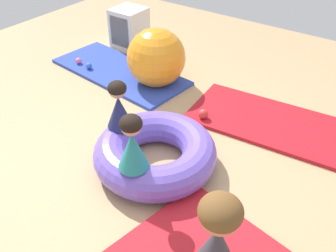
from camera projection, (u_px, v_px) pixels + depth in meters
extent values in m
plane|color=tan|center=(143.00, 168.00, 3.44)|extent=(8.00, 8.00, 0.00)
cube|color=#B21923|center=(274.00, 124.00, 3.98)|extent=(1.88, 1.03, 0.04)
cube|color=#2D47B7|center=(119.00, 72.00, 4.92)|extent=(1.95, 0.98, 0.04)
torus|color=#7056D1|center=(155.00, 153.00, 3.38)|extent=(1.12, 1.12, 0.31)
cone|color=navy|center=(119.00, 111.00, 3.36)|extent=(0.31, 0.31, 0.31)
sphere|color=tan|center=(117.00, 90.00, 3.22)|extent=(0.16, 0.16, 0.16)
ellipsoid|color=black|center=(117.00, 88.00, 3.22)|extent=(0.17, 0.17, 0.13)
cone|color=teal|center=(133.00, 150.00, 2.91)|extent=(0.34, 0.34, 0.33)
sphere|color=tan|center=(131.00, 125.00, 2.76)|extent=(0.16, 0.16, 0.16)
ellipsoid|color=black|center=(131.00, 124.00, 2.75)|extent=(0.18, 0.18, 0.14)
sphere|color=tan|center=(220.00, 215.00, 2.16)|extent=(0.25, 0.25, 0.25)
ellipsoid|color=brown|center=(221.00, 212.00, 2.14)|extent=(0.27, 0.27, 0.21)
sphere|color=pink|center=(79.00, 61.00, 5.04)|extent=(0.08, 0.08, 0.08)
sphere|color=red|center=(203.00, 114.00, 3.99)|extent=(0.11, 0.11, 0.11)
sphere|color=blue|center=(89.00, 66.00, 4.92)|extent=(0.08, 0.08, 0.08)
sphere|color=orange|center=(156.00, 58.00, 4.49)|extent=(0.72, 0.72, 0.72)
cube|color=silver|center=(129.00, 27.00, 5.48)|extent=(0.44, 0.44, 0.56)
cube|color=#2D2D33|center=(124.00, 30.00, 5.40)|extent=(0.34, 0.20, 0.44)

